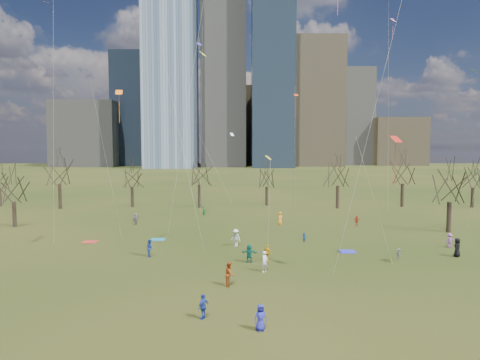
{
  "coord_description": "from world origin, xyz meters",
  "views": [
    {
      "loc": [
        -0.19,
        -34.44,
        10.53
      ],
      "look_at": [
        0.0,
        12.0,
        7.0
      ],
      "focal_mm": 32.0,
      "sensor_mm": 36.0,
      "label": 1
    }
  ],
  "objects_px": {
    "blanket_teal": "(158,239)",
    "person_2": "(230,274)",
    "person_0": "(260,318)",
    "person_1": "(265,262)",
    "person_4": "(267,253)",
    "blanket_navy": "(347,252)",
    "blanket_crimson": "(90,242)"
  },
  "relations": [
    {
      "from": "blanket_crimson",
      "to": "person_4",
      "type": "distance_m",
      "value": 20.91
    },
    {
      "from": "person_1",
      "to": "blanket_crimson",
      "type": "bearing_deg",
      "value": 99.3
    },
    {
      "from": "blanket_navy",
      "to": "blanket_crimson",
      "type": "bearing_deg",
      "value": 170.44
    },
    {
      "from": "blanket_teal",
      "to": "person_2",
      "type": "relative_size",
      "value": 0.87
    },
    {
      "from": "blanket_crimson",
      "to": "person_2",
      "type": "relative_size",
      "value": 0.87
    },
    {
      "from": "person_0",
      "to": "person_4",
      "type": "height_order",
      "value": "person_0"
    },
    {
      "from": "blanket_navy",
      "to": "person_4",
      "type": "bearing_deg",
      "value": -158.01
    },
    {
      "from": "blanket_teal",
      "to": "person_4",
      "type": "relative_size",
      "value": 1.07
    },
    {
      "from": "blanket_teal",
      "to": "person_2",
      "type": "height_order",
      "value": "person_2"
    },
    {
      "from": "blanket_navy",
      "to": "person_2",
      "type": "height_order",
      "value": "person_2"
    },
    {
      "from": "person_1",
      "to": "person_0",
      "type": "bearing_deg",
      "value": -143.69
    },
    {
      "from": "person_0",
      "to": "person_4",
      "type": "xyz_separation_m",
      "value": [
        1.44,
        15.3,
        -0.03
      ]
    },
    {
      "from": "person_0",
      "to": "person_1",
      "type": "bearing_deg",
      "value": 68.76
    },
    {
      "from": "blanket_teal",
      "to": "blanket_navy",
      "type": "distance_m",
      "value": 21.11
    },
    {
      "from": "person_2",
      "to": "person_4",
      "type": "bearing_deg",
      "value": -18.36
    },
    {
      "from": "blanket_teal",
      "to": "person_2",
      "type": "distance_m",
      "value": 18.58
    },
    {
      "from": "blanket_navy",
      "to": "blanket_teal",
      "type": "bearing_deg",
      "value": 164.03
    },
    {
      "from": "blanket_navy",
      "to": "person_2",
      "type": "bearing_deg",
      "value": -137.74
    },
    {
      "from": "person_0",
      "to": "blanket_crimson",
      "type": "bearing_deg",
      "value": 110.94
    },
    {
      "from": "blanket_navy",
      "to": "person_1",
      "type": "bearing_deg",
      "value": -141.57
    },
    {
      "from": "blanket_navy",
      "to": "person_0",
      "type": "relative_size",
      "value": 1.03
    },
    {
      "from": "blanket_crimson",
      "to": "person_1",
      "type": "relative_size",
      "value": 0.9
    },
    {
      "from": "person_0",
      "to": "person_4",
      "type": "relative_size",
      "value": 1.04
    },
    {
      "from": "blanket_crimson",
      "to": "person_2",
      "type": "distance_m",
      "value": 22.11
    },
    {
      "from": "blanket_crimson",
      "to": "person_2",
      "type": "bearing_deg",
      "value": -43.86
    },
    {
      "from": "person_0",
      "to": "person_2",
      "type": "bearing_deg",
      "value": 87.02
    },
    {
      "from": "person_1",
      "to": "person_2",
      "type": "xyz_separation_m",
      "value": [
        -2.9,
        -3.65,
        0.03
      ]
    },
    {
      "from": "blanket_teal",
      "to": "person_0",
      "type": "bearing_deg",
      "value": -66.78
    },
    {
      "from": "person_0",
      "to": "person_1",
      "type": "xyz_separation_m",
      "value": [
        0.97,
        11.67,
        0.12
      ]
    },
    {
      "from": "blanket_crimson",
      "to": "person_0",
      "type": "bearing_deg",
      "value": -52.58
    },
    {
      "from": "blanket_crimson",
      "to": "person_0",
      "type": "xyz_separation_m",
      "value": [
        17.85,
        -23.33,
        0.76
      ]
    },
    {
      "from": "blanket_teal",
      "to": "person_4",
      "type": "distance_m",
      "value": 15.08
    }
  ]
}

